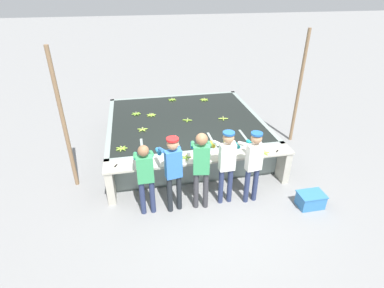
{
  "coord_description": "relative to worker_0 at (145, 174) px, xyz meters",
  "views": [
    {
      "loc": [
        -1.31,
        -5.22,
        4.25
      ],
      "look_at": [
        0.0,
        1.31,
        0.6
      ],
      "focal_mm": 28.0,
      "sensor_mm": 36.0,
      "label": 1
    }
  ],
  "objects": [
    {
      "name": "banana_bunch_floating_0",
      "position": [
        1.3,
        2.5,
        -0.07
      ],
      "size": [
        0.28,
        0.28,
        0.08
      ],
      "color": "#7FAD33",
      "rests_on": "wash_tank"
    },
    {
      "name": "banana_bunch_floating_3",
      "position": [
        -0.47,
        1.24,
        -0.07
      ],
      "size": [
        0.27,
        0.28,
        0.08
      ],
      "color": "#8CB738",
      "rests_on": "wash_tank"
    },
    {
      "name": "worker_1",
      "position": [
        0.54,
        -0.02,
        0.09
      ],
      "size": [
        0.48,
        0.74,
        1.69
      ],
      "color": "#1E2328",
      "rests_on": "ground"
    },
    {
      "name": "banana_bunch_floating_7",
      "position": [
        2.13,
        3.97,
        -0.07
      ],
      "size": [
        0.28,
        0.28,
        0.08
      ],
      "color": "#8CB738",
      "rests_on": "wash_tank"
    },
    {
      "name": "worker_2",
      "position": [
        1.11,
        -0.05,
        0.12
      ],
      "size": [
        0.48,
        0.74,
        1.75
      ],
      "color": "#38383D",
      "rests_on": "ground"
    },
    {
      "name": "worker_0",
      "position": [
        0.0,
        0.0,
        0.0
      ],
      "size": [
        0.41,
        0.71,
        1.59
      ],
      "color": "navy",
      "rests_on": "ground"
    },
    {
      "name": "worker_3",
      "position": [
        1.65,
        0.02,
        0.09
      ],
      "size": [
        0.42,
        0.73,
        1.69
      ],
      "color": "navy",
      "rests_on": "ground"
    },
    {
      "name": "support_post_right",
      "position": [
        4.45,
        2.38,
        0.66
      ],
      "size": [
        0.09,
        0.09,
        3.2
      ],
      "color": "#846647",
      "rests_on": "ground"
    },
    {
      "name": "knife_0",
      "position": [
        3.03,
        0.49,
        -0.08
      ],
      "size": [
        0.27,
        0.27,
        0.02
      ],
      "color": "silver",
      "rests_on": "work_ledge"
    },
    {
      "name": "banana_bunch_ledge_1",
      "position": [
        2.65,
        0.43,
        -0.07
      ],
      "size": [
        0.28,
        0.27,
        0.08
      ],
      "color": "#93BC3D",
      "rests_on": "work_ledge"
    },
    {
      "name": "banana_bunch_ledge_0",
      "position": [
        0.89,
        0.56,
        -0.07
      ],
      "size": [
        0.27,
        0.27,
        0.08
      ],
      "color": "#75A333",
      "rests_on": "work_ledge"
    },
    {
      "name": "crate",
      "position": [
        3.39,
        -0.52,
        -0.78
      ],
      "size": [
        0.55,
        0.39,
        0.32
      ],
      "color": "#3375B7",
      "rests_on": "ground"
    },
    {
      "name": "ground_plane",
      "position": [
        1.25,
        0.3,
        -0.94
      ],
      "size": [
        80.0,
        80.0,
        0.0
      ],
      "primitive_type": "plane",
      "color": "gray",
      "rests_on": "ground"
    },
    {
      "name": "support_post_left",
      "position": [
        -1.6,
        1.28,
        0.66
      ],
      "size": [
        0.09,
        0.09,
        3.2
      ],
      "color": "#846647",
      "rests_on": "ground"
    },
    {
      "name": "banana_bunch_floating_5",
      "position": [
        2.3,
        2.41,
        -0.07
      ],
      "size": [
        0.28,
        0.28,
        0.08
      ],
      "color": "#9EC642",
      "rests_on": "wash_tank"
    },
    {
      "name": "work_ledge",
      "position": [
        1.25,
        0.53,
        -0.34
      ],
      "size": [
        4.2,
        0.45,
        0.85
      ],
      "color": "#B7B2A3",
      "rests_on": "ground"
    },
    {
      "name": "banana_bunch_floating_1",
      "position": [
        0.05,
        2.15,
        -0.07
      ],
      "size": [
        0.28,
        0.27,
        0.08
      ],
      "color": "#9EC642",
      "rests_on": "wash_tank"
    },
    {
      "name": "worker_4",
      "position": [
        2.2,
        -0.05,
        0.06
      ],
      "size": [
        0.46,
        0.74,
        1.66
      ],
      "color": "navy",
      "rests_on": "ground"
    },
    {
      "name": "banana_bunch_floating_6",
      "position": [
        -0.07,
        3.23,
        -0.07
      ],
      "size": [
        0.28,
        0.28,
        0.08
      ],
      "color": "#75A333",
      "rests_on": "wash_tank"
    },
    {
      "name": "banana_bunch_floating_2",
      "position": [
        0.35,
        3.05,
        -0.07
      ],
      "size": [
        0.28,
        0.28,
        0.08
      ],
      "color": "#93BC3D",
      "rests_on": "wash_tank"
    },
    {
      "name": "banana_bunch_floating_4",
      "position": [
        1.11,
        4.18,
        -0.07
      ],
      "size": [
        0.27,
        0.28,
        0.08
      ],
      "color": "#7FAD33",
      "rests_on": "wash_tank"
    },
    {
      "name": "wash_tank",
      "position": [
        1.25,
        2.67,
        -0.52
      ],
      "size": [
        4.2,
        3.88,
        0.85
      ],
      "color": "gray",
      "rests_on": "ground"
    },
    {
      "name": "knife_1",
      "position": [
        -0.55,
        0.59,
        -0.08
      ],
      "size": [
        0.19,
        0.32,
        0.02
      ],
      "color": "silver",
      "rests_on": "work_ledge"
    }
  ]
}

